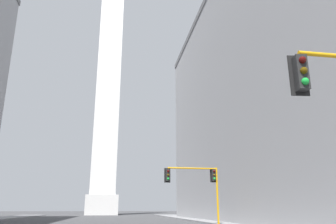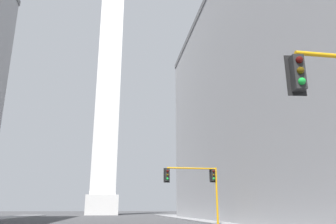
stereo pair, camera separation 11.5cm
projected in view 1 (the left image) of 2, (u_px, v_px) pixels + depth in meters
name	position (u px, v px, depth m)	size (l,w,h in m)	color
sidewalk_right	(242.00, 224.00, 31.38)	(5.00, 98.25, 0.15)	gray
building_right	(308.00, 90.00, 40.42)	(22.66, 57.99, 31.22)	#9E9EA0
obelisk	(109.00, 78.00, 88.70)	(7.64, 7.64, 73.52)	silver
traffic_light_mid_right	(199.00, 181.00, 30.52)	(5.19, 0.51, 5.26)	orange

